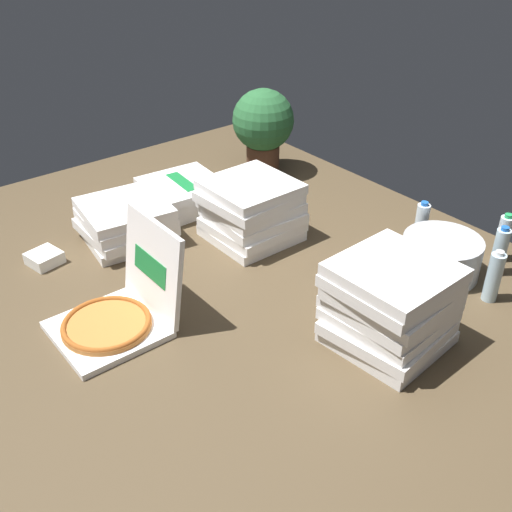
# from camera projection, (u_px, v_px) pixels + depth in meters

# --- Properties ---
(ground_plane) EXTENTS (3.20, 2.40, 0.02)m
(ground_plane) POSITION_uv_depth(u_px,v_px,m) (243.00, 302.00, 2.32)
(ground_plane) COLOR #4C3D28
(open_pizza_box) EXTENTS (0.36, 0.42, 0.38)m
(open_pizza_box) POSITION_uv_depth(u_px,v_px,m) (119.00, 310.00, 2.14)
(open_pizza_box) COLOR white
(open_pizza_box) RESTS_ON ground_plane
(pizza_stack_center_near) EXTENTS (0.40, 0.41, 0.31)m
(pizza_stack_center_near) POSITION_uv_depth(u_px,v_px,m) (390.00, 304.00, 2.03)
(pizza_stack_center_near) COLOR white
(pizza_stack_center_near) RESTS_ON ground_plane
(pizza_stack_right_mid) EXTENTS (0.38, 0.39, 0.14)m
(pizza_stack_right_mid) POSITION_uv_depth(u_px,v_px,m) (183.00, 193.00, 2.95)
(pizza_stack_right_mid) COLOR white
(pizza_stack_right_mid) RESTS_ON ground_plane
(pizza_stack_left_mid) EXTENTS (0.38, 0.39, 0.27)m
(pizza_stack_left_mid) POSITION_uv_depth(u_px,v_px,m) (251.00, 210.00, 2.66)
(pizza_stack_left_mid) COLOR white
(pizza_stack_left_mid) RESTS_ON ground_plane
(pizza_stack_right_near) EXTENTS (0.40, 0.40, 0.18)m
(pizza_stack_right_near) POSITION_uv_depth(u_px,v_px,m) (126.00, 222.00, 2.66)
(pizza_stack_right_near) COLOR white
(pizza_stack_right_near) RESTS_ON ground_plane
(ice_bucket) EXTENTS (0.32, 0.32, 0.16)m
(ice_bucket) POSITION_uv_depth(u_px,v_px,m) (441.00, 256.00, 2.43)
(ice_bucket) COLOR #B7BABF
(ice_bucket) RESTS_ON ground_plane
(water_bottle_0) EXTENTS (0.06, 0.06, 0.22)m
(water_bottle_0) POSITION_uv_depth(u_px,v_px,m) (494.00, 277.00, 2.26)
(water_bottle_0) COLOR silver
(water_bottle_0) RESTS_ON ground_plane
(water_bottle_1) EXTENTS (0.06, 0.06, 0.22)m
(water_bottle_1) POSITION_uv_depth(u_px,v_px,m) (499.00, 251.00, 2.42)
(water_bottle_1) COLOR silver
(water_bottle_1) RESTS_ON ground_plane
(water_bottle_2) EXTENTS (0.06, 0.06, 0.22)m
(water_bottle_2) POSITION_uv_depth(u_px,v_px,m) (434.00, 282.00, 2.24)
(water_bottle_2) COLOR silver
(water_bottle_2) RESTS_ON ground_plane
(water_bottle_3) EXTENTS (0.06, 0.06, 0.22)m
(water_bottle_3) POSITION_uv_depth(u_px,v_px,m) (412.00, 288.00, 2.20)
(water_bottle_3) COLOR silver
(water_bottle_3) RESTS_ON ground_plane
(water_bottle_4) EXTENTS (0.06, 0.06, 0.22)m
(water_bottle_4) POSITION_uv_depth(u_px,v_px,m) (503.00, 238.00, 2.51)
(water_bottle_4) COLOR silver
(water_bottle_4) RESTS_ON ground_plane
(water_bottle_5) EXTENTS (0.06, 0.06, 0.22)m
(water_bottle_5) POSITION_uv_depth(u_px,v_px,m) (421.00, 225.00, 2.60)
(water_bottle_5) COLOR silver
(water_bottle_5) RESTS_ON ground_plane
(potted_plant) EXTENTS (0.33, 0.33, 0.46)m
(potted_plant) POSITION_uv_depth(u_px,v_px,m) (263.00, 125.00, 3.20)
(potted_plant) COLOR #513323
(potted_plant) RESTS_ON ground_plane
(napkin_pile) EXTENTS (0.15, 0.15, 0.05)m
(napkin_pile) POSITION_uv_depth(u_px,v_px,m) (44.00, 258.00, 2.52)
(napkin_pile) COLOR white
(napkin_pile) RESTS_ON ground_plane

